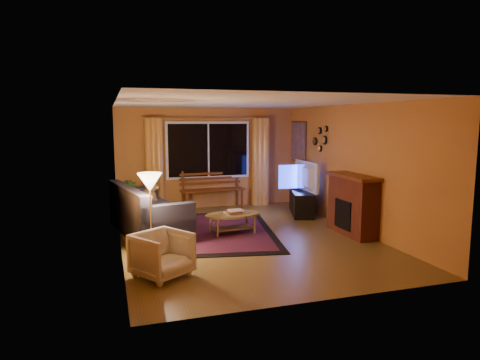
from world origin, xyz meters
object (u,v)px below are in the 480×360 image
object	(u,v)px
floor_lamp	(151,214)
coffee_table	(233,224)
bench	(213,199)
armchair	(162,253)
sofa	(149,209)
tv_console	(301,202)

from	to	relation	value
floor_lamp	coffee_table	bearing A→B (deg)	23.28
bench	coffee_table	bearing A→B (deg)	-98.27
armchair	coffee_table	world-z (taller)	armchair
coffee_table	sofa	bearing A→B (deg)	160.06
sofa	floor_lamp	world-z (taller)	floor_lamp
coffee_table	tv_console	size ratio (longest dim) A/B	0.83
sofa	armchair	bearing A→B (deg)	-103.20
coffee_table	tv_console	distance (m)	2.39
floor_lamp	coffee_table	size ratio (longest dim) A/B	1.19
coffee_table	armchair	bearing A→B (deg)	-129.75
sofa	coffee_table	bearing A→B (deg)	-31.90
floor_lamp	tv_console	distance (m)	4.16
floor_lamp	sofa	bearing A→B (deg)	86.16
bench	armchair	bearing A→B (deg)	-115.88
coffee_table	tv_console	world-z (taller)	tv_console
bench	tv_console	world-z (taller)	tv_console
armchair	bench	bearing A→B (deg)	34.14
sofa	coffee_table	world-z (taller)	sofa
armchair	tv_console	world-z (taller)	armchair
bench	tv_console	bearing A→B (deg)	-36.88
armchair	coffee_table	bearing A→B (deg)	16.69
bench	coffee_table	world-z (taller)	bench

